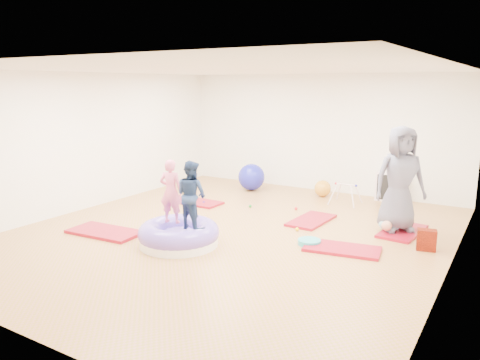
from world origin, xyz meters
The scene contains 19 objects.
room centered at (0.00, 0.00, 1.40)m, with size 7.01×8.01×2.81m.
gym_mat_front_left centered at (-1.88, -1.16, 0.03)m, with size 1.30×0.65×0.05m, color maroon.
gym_mat_mid_left centered at (-1.78, 1.38, 0.02)m, with size 1.13×0.56×0.05m, color maroon.
gym_mat_center_back centered at (0.93, 1.39, 0.02)m, with size 1.13×0.57×0.05m, color maroon.
gym_mat_right centered at (1.96, 0.17, 0.02)m, with size 1.17×0.58×0.05m, color maroon.
gym_mat_rear_right centered at (2.56, 1.59, 0.02)m, with size 1.15×0.57×0.05m, color maroon.
inflatable_cushion centered at (-0.41, -0.94, 0.16)m, with size 1.32×1.32×0.41m.
child_pink centered at (-0.59, -0.88, 0.91)m, with size 0.38×0.25×1.05m, color pink.
child_navy centered at (-0.12, -0.96, 0.92)m, with size 0.53×0.41×1.08m, color navy.
adult_caregiver centered at (2.47, 1.57, 0.96)m, with size 0.89×0.58×1.83m, color #555669.
infant centered at (2.36, 1.40, 0.16)m, with size 0.37×0.38×0.22m.
ball_pit_balls centered at (-0.47, 0.86, 0.03)m, with size 2.94×3.21×0.06m.
exercise_ball_blue centered at (-1.38, 3.12, 0.33)m, with size 0.65×0.65×0.65m, color #1B1EAA.
exercise_ball_orange centered at (0.36, 3.40, 0.19)m, with size 0.38×0.38×0.38m, color orange.
infant_play_gym centered at (1.06, 2.93, 0.31)m, with size 0.60×0.57×0.46m.
cube_shelf centered at (1.82, 3.79, 0.33)m, with size 0.65×0.32×0.65m.
balance_disc centered at (1.41, 0.16, 0.04)m, with size 0.37×0.37×0.08m, color #2CAAAF.
backpack centered at (3.08, 0.87, 0.17)m, with size 0.29×0.18×0.33m, color #A61B01.
yellow_toy centered at (-1.37, -0.56, 0.01)m, with size 0.18×0.18×0.03m, color #FFDB00.
Camera 1 is at (4.20, -6.62, 2.58)m, focal length 35.00 mm.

